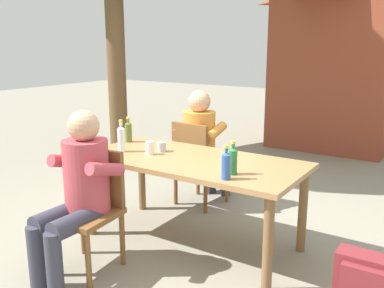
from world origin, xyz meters
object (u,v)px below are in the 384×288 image
at_px(bottle_clear, 121,138).
at_px(bottle_olive, 128,131).
at_px(dining_table, 192,169).
at_px(chair_far_left, 197,159).
at_px(cup_steel, 162,147).
at_px(brick_kiosk, 338,53).
at_px(cup_white, 150,148).
at_px(person_in_plaid_shirt, 78,186).
at_px(bottle_green, 233,160).
at_px(chair_near_left, 90,204).
at_px(person_in_white_shirt, 203,141).
at_px(bottle_blue, 226,165).

bearing_deg(bottle_clear, bottle_olive, 122.11).
xyz_separation_m(dining_table, chair_far_left, (-0.41, 0.72, -0.15)).
xyz_separation_m(cup_steel, brick_kiosk, (0.35, 4.16, 0.71)).
distance_m(chair_far_left, bottle_olive, 0.76).
bearing_deg(bottle_clear, cup_white, 11.57).
bearing_deg(cup_white, person_in_plaid_shirt, -93.14).
distance_m(chair_far_left, bottle_green, 1.31).
distance_m(dining_table, person_in_plaid_shirt, 0.92).
xyz_separation_m(dining_table, bottle_clear, (-0.63, -0.14, 0.20)).
distance_m(chair_near_left, bottle_green, 1.08).
xyz_separation_m(bottle_clear, bottle_olive, (-0.20, 0.31, -0.02)).
xyz_separation_m(chair_near_left, cup_steel, (0.07, 0.77, 0.27)).
relative_size(bottle_olive, cup_steel, 2.91).
xyz_separation_m(chair_far_left, chair_near_left, (-0.00, -1.44, 0.00)).
bearing_deg(person_in_plaid_shirt, person_in_white_shirt, 90.00).
bearing_deg(chair_near_left, bottle_blue, 24.17).
bearing_deg(bottle_clear, chair_far_left, 75.94).
bearing_deg(brick_kiosk, cup_steel, -94.76).
bearing_deg(bottle_blue, person_in_plaid_shirt, -150.06).
bearing_deg(dining_table, bottle_blue, -33.66).
bearing_deg(bottle_olive, chair_far_left, 53.06).
bearing_deg(chair_near_left, person_in_white_shirt, 89.70).
bearing_deg(bottle_clear, person_in_plaid_shirt, -72.30).
height_order(chair_near_left, bottle_olive, bottle_olive).
distance_m(dining_table, brick_kiosk, 4.29).
xyz_separation_m(dining_table, person_in_plaid_shirt, (-0.40, -0.83, 0.02)).
bearing_deg(bottle_olive, bottle_blue, -20.89).
bearing_deg(cup_white, bottle_green, -7.81).
distance_m(dining_table, chair_far_left, 0.84).
height_order(dining_table, bottle_blue, bottle_blue).
xyz_separation_m(person_in_plaid_shirt, cup_steel, (0.06, 0.88, 0.11)).
bearing_deg(cup_steel, bottle_blue, -24.40).
distance_m(bottle_blue, cup_steel, 0.91).
bearing_deg(chair_far_left, dining_table, -60.40).
xyz_separation_m(bottle_blue, cup_white, (-0.84, 0.24, -0.05)).
distance_m(chair_far_left, cup_white, 0.86).
distance_m(chair_far_left, bottle_clear, 0.95).
height_order(chair_far_left, bottle_olive, bottle_olive).
relative_size(bottle_green, cup_white, 2.15).
bearing_deg(chair_near_left, person_in_plaid_shirt, -85.70).
relative_size(dining_table, person_in_white_shirt, 1.52).
distance_m(bottle_green, cup_steel, 0.85).
xyz_separation_m(chair_far_left, bottle_green, (0.88, -0.92, 0.34)).
distance_m(chair_near_left, bottle_blue, 1.04).
bearing_deg(chair_far_left, brick_kiosk, 83.22).
xyz_separation_m(person_in_white_shirt, bottle_blue, (0.89, -1.15, 0.17)).
distance_m(chair_near_left, bottle_clear, 0.72).
height_order(chair_far_left, bottle_clear, bottle_clear).
height_order(dining_table, person_in_white_shirt, person_in_white_shirt).
bearing_deg(person_in_white_shirt, bottle_green, -49.70).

